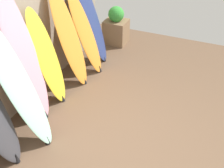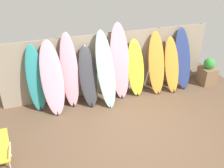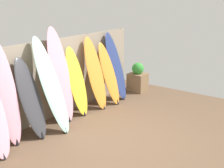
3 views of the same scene
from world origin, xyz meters
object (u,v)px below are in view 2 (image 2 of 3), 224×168
(surfboard_seafoam_4, at_px, (106,70))
(surfboard_orange_8, at_px, (172,65))
(surfboard_pink_2, at_px, (70,71))
(surfboard_navy_9, at_px, (183,59))
(surfboard_charcoal_3, at_px, (88,77))
(surfboard_pink_5, at_px, (120,62))
(surfboard_yellow_6, at_px, (136,68))
(surfboard_pink_1, at_px, (52,79))
(surfboard_orange_7, at_px, (156,64))
(planter_box, at_px, (208,72))
(surfboard_teal_0, at_px, (36,79))

(surfboard_seafoam_4, bearing_deg, surfboard_orange_8, 2.02)
(surfboard_pink_2, height_order, surfboard_navy_9, surfboard_pink_2)
(surfboard_pink_2, relative_size, surfboard_charcoal_3, 1.24)
(surfboard_pink_2, distance_m, surfboard_charcoal_3, 0.51)
(surfboard_pink_5, xyz_separation_m, surfboard_yellow_6, (0.48, -0.03, -0.25))
(surfboard_pink_5, height_order, surfboard_yellow_6, surfboard_pink_5)
(surfboard_pink_1, bearing_deg, surfboard_orange_8, 0.14)
(surfboard_pink_1, relative_size, surfboard_orange_7, 1.05)
(planter_box, bearing_deg, surfboard_seafoam_4, 179.92)
(surfboard_orange_7, distance_m, surfboard_navy_9, 0.88)
(surfboard_pink_2, xyz_separation_m, surfboard_orange_8, (2.98, -0.14, -0.21))
(surfboard_orange_7, bearing_deg, surfboard_pink_1, -178.75)
(surfboard_orange_7, xyz_separation_m, surfboard_navy_9, (0.88, 0.01, 0.01))
(surfboard_charcoal_3, relative_size, planter_box, 1.89)
(surfboard_pink_2, bearing_deg, surfboard_navy_9, -1.14)
(surfboard_pink_5, bearing_deg, planter_box, -4.25)
(surfboard_pink_1, height_order, surfboard_charcoal_3, surfboard_pink_1)
(surfboard_pink_5, relative_size, surfboard_yellow_6, 1.31)
(surfboard_pink_2, xyz_separation_m, planter_box, (4.26, -0.22, -0.61))
(surfboard_charcoal_3, height_order, planter_box, surfboard_charcoal_3)
(surfboard_orange_8, bearing_deg, surfboard_seafoam_4, -177.98)
(surfboard_teal_0, bearing_deg, surfboard_orange_8, -2.66)
(surfboard_pink_1, height_order, surfboard_orange_7, surfboard_pink_1)
(surfboard_charcoal_3, bearing_deg, surfboard_teal_0, 173.76)
(surfboard_pink_2, relative_size, surfboard_orange_7, 1.12)
(surfboard_pink_1, relative_size, surfboard_seafoam_4, 0.94)
(surfboard_pink_2, xyz_separation_m, surfboard_navy_9, (3.38, -0.07, -0.09))
(surfboard_orange_7, distance_m, planter_box, 1.84)
(surfboard_pink_2, xyz_separation_m, surfboard_orange_7, (2.50, -0.08, -0.11))
(surfboard_pink_2, bearing_deg, surfboard_charcoal_3, -12.75)
(surfboard_pink_2, distance_m, surfboard_seafoam_4, 0.95)
(surfboard_seafoam_4, bearing_deg, surfboard_charcoal_3, 167.09)
(surfboard_pink_5, bearing_deg, surfboard_orange_7, -4.15)
(surfboard_seafoam_4, distance_m, planter_box, 3.39)
(surfboard_orange_8, bearing_deg, surfboard_pink_5, 175.08)
(surfboard_teal_0, xyz_separation_m, surfboard_pink_2, (0.87, -0.04, 0.11))
(surfboard_teal_0, distance_m, surfboard_pink_2, 0.88)
(surfboard_orange_8, bearing_deg, surfboard_pink_1, -179.86)
(surfboard_pink_1, relative_size, planter_box, 2.18)
(surfboard_yellow_6, xyz_separation_m, surfboard_navy_9, (1.51, -0.03, 0.09))
(surfboard_seafoam_4, distance_m, surfboard_orange_8, 2.06)
(surfboard_orange_8, bearing_deg, surfboard_yellow_6, 174.59)
(surfboard_teal_0, distance_m, planter_box, 5.17)
(surfboard_teal_0, relative_size, surfboard_navy_9, 0.99)
(surfboard_seafoam_4, distance_m, surfboard_pink_5, 0.53)
(surfboard_seafoam_4, xyz_separation_m, surfboard_orange_8, (2.05, 0.07, -0.20))
(surfboard_teal_0, height_order, surfboard_charcoal_3, surfboard_teal_0)
(surfboard_pink_5, bearing_deg, surfboard_navy_9, -1.89)
(surfboard_pink_5, relative_size, surfboard_orange_7, 1.19)
(surfboard_pink_1, xyz_separation_m, surfboard_seafoam_4, (1.39, -0.06, 0.05))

